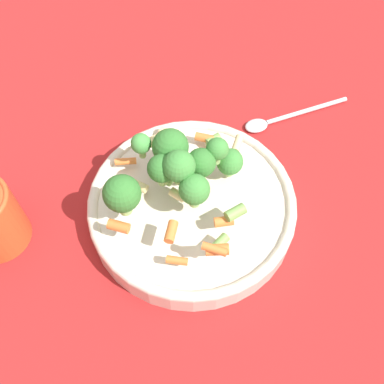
% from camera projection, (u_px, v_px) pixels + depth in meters
% --- Properties ---
extents(ground_plane, '(3.00, 3.00, 0.00)m').
position_uv_depth(ground_plane, '(192.00, 213.00, 0.61)').
color(ground_plane, maroon).
extents(bowl, '(0.27, 0.27, 0.04)m').
position_uv_depth(bowl, '(192.00, 205.00, 0.59)').
color(bowl, beige).
rests_on(bowl, ground_plane).
extents(pasta_salad, '(0.18, 0.20, 0.09)m').
position_uv_depth(pasta_salad, '(176.00, 170.00, 0.54)').
color(pasta_salad, '#8CB766').
rests_on(pasta_salad, bowl).
extents(spoon, '(0.16, 0.11, 0.01)m').
position_uv_depth(spoon, '(278.00, 119.00, 0.69)').
color(spoon, silver).
rests_on(spoon, ground_plane).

